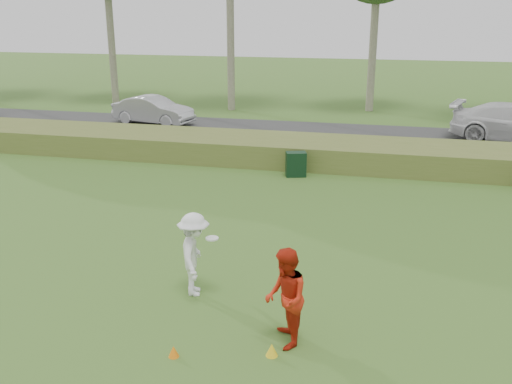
% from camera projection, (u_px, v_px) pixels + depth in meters
% --- Properties ---
extents(ground, '(120.00, 120.00, 0.00)m').
position_uv_depth(ground, '(210.00, 314.00, 11.35)').
color(ground, '#345E1F').
rests_on(ground, ground).
extents(reed_strip, '(80.00, 3.00, 0.90)m').
position_uv_depth(reed_strip, '(303.00, 151.00, 22.32)').
color(reed_strip, '#536428').
rests_on(reed_strip, ground).
extents(park_road, '(80.00, 6.00, 0.06)m').
position_uv_depth(park_road, '(319.00, 135.00, 27.08)').
color(park_road, '#2D2D2D').
rests_on(park_road, ground).
extents(player_white, '(1.01, 1.30, 1.81)m').
position_uv_depth(player_white, '(194.00, 254.00, 11.92)').
color(player_white, white).
rests_on(player_white, ground).
extents(player_red, '(0.94, 1.07, 1.85)m').
position_uv_depth(player_red, '(286.00, 298.00, 10.09)').
color(player_red, red).
rests_on(player_red, ground).
extents(cone_orange, '(0.19, 0.19, 0.21)m').
position_uv_depth(cone_orange, '(174.00, 351.00, 9.95)').
color(cone_orange, orange).
rests_on(cone_orange, ground).
extents(cone_yellow, '(0.22, 0.22, 0.24)m').
position_uv_depth(cone_yellow, '(272.00, 350.00, 9.97)').
color(cone_yellow, yellow).
rests_on(cone_yellow, ground).
extents(utility_cabinet, '(0.81, 0.64, 0.89)m').
position_uv_depth(utility_cabinet, '(296.00, 164.00, 20.49)').
color(utility_cabinet, black).
rests_on(utility_cabinet, ground).
extents(car_mid, '(4.47, 2.29, 1.41)m').
position_uv_depth(car_mid, '(153.00, 110.00, 29.39)').
color(car_mid, silver).
rests_on(car_mid, park_road).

